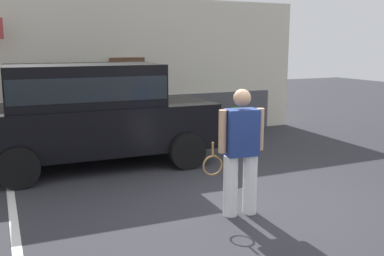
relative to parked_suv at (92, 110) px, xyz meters
The scene contains 6 objects.
ground_plane 3.88m from the parked_suv, 63.62° to the right, with size 40.00×40.00×0.00m, color #2D2D33.
parking_stripe_0 2.69m from the parked_suv, 131.66° to the right, with size 0.12×4.40×0.01m, color silver.
house_frontage 2.88m from the parked_suv, 54.52° to the left, with size 9.34×0.40×3.59m.
parked_suv is the anchor object (origin of this frame).
tennis_player_man 3.73m from the parked_suv, 68.11° to the right, with size 0.92×0.34×1.82m.
potted_plant_by_porch 4.14m from the parked_suv, 15.31° to the left, with size 0.63×0.63×0.84m.
Camera 1 is at (-3.33, -5.30, 2.42)m, focal length 40.65 mm.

